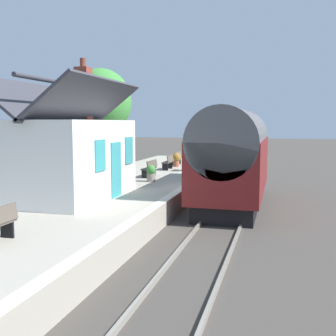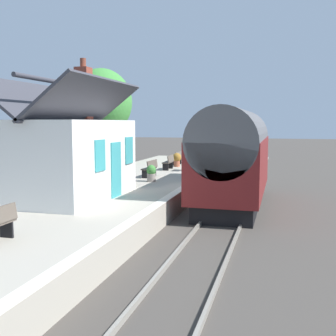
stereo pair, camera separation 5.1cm
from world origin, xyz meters
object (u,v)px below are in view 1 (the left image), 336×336
at_px(planter_edge_far, 193,163).
at_px(station_sign_board, 197,151).
at_px(planter_edge_near, 151,173).
at_px(tree_behind_building, 101,102).
at_px(bench_platform_end, 168,162).
at_px(station_building, 67,155).
at_px(planter_under_sign, 176,159).
at_px(train, 233,157).
at_px(tree_distant, 94,109).
at_px(bench_mid_platform, 150,168).
at_px(bench_near_building, 177,158).

bearing_deg(planter_edge_far, station_sign_board, -111.57).
relative_size(planter_edge_near, tree_behind_building, 0.11).
distance_m(bench_platform_end, planter_edge_near, 5.11).
height_order(planter_edge_near, tree_behind_building, tree_behind_building).
height_order(station_sign_board, tree_behind_building, tree_behind_building).
bearing_deg(station_building, tree_behind_building, 19.29).
relative_size(station_building, planter_edge_far, 6.63).
relative_size(station_building, planter_edge_near, 7.42).
height_order(bench_platform_end, planter_under_sign, planter_under_sign).
bearing_deg(bench_platform_end, tree_behind_building, 58.06).
bearing_deg(tree_behind_building, planter_edge_near, -143.29).
distance_m(train, station_building, 7.13).
bearing_deg(tree_distant, station_building, -157.86).
relative_size(train, bench_mid_platform, 5.84).
height_order(bench_mid_platform, tree_behind_building, tree_behind_building).
bearing_deg(station_sign_board, planter_under_sign, 41.46).
bearing_deg(bench_mid_platform, station_building, 168.72).
relative_size(bench_mid_platform, planter_edge_near, 1.75).
height_order(bench_mid_platform, tree_distant, tree_distant).
bearing_deg(tree_behind_building, bench_platform_end, -121.94).
distance_m(planter_under_sign, tree_distant, 10.03).
relative_size(bench_mid_platform, tree_distant, 0.20).
relative_size(train, bench_platform_end, 5.86).
bearing_deg(planter_under_sign, station_sign_board, -138.54).
bearing_deg(tree_distant, planter_under_sign, -121.25).
height_order(bench_near_building, planter_edge_near, bench_near_building).
relative_size(bench_platform_end, tree_behind_building, 0.19).
bearing_deg(bench_platform_end, station_sign_board, -99.23).
bearing_deg(station_building, station_sign_board, -18.26).
bearing_deg(bench_mid_platform, bench_platform_end, -0.69).
xyz_separation_m(bench_mid_platform, planter_edge_far, (3.33, -1.58, -0.02)).
height_order(station_building, planter_under_sign, station_building).
distance_m(station_building, bench_mid_platform, 6.58).
height_order(station_building, bench_near_building, station_building).
bearing_deg(planter_edge_near, bench_mid_platform, 19.86).
height_order(bench_near_building, station_sign_board, station_sign_board).
height_order(bench_platform_end, planter_edge_far, planter_edge_far).
distance_m(train, planter_edge_near, 4.17).
height_order(station_building, bench_platform_end, station_building).
bearing_deg(planter_edge_far, planter_under_sign, 37.84).
distance_m(planter_under_sign, station_sign_board, 2.78).
relative_size(planter_edge_far, station_sign_board, 0.58).
bearing_deg(planter_edge_near, station_building, 158.99).
distance_m(planter_edge_near, planter_edge_far, 5.00).
relative_size(bench_near_building, station_sign_board, 0.90).
relative_size(train, bench_near_building, 5.84).
bearing_deg(bench_near_building, station_sign_board, -147.05).
distance_m(planter_edge_near, tree_behind_building, 11.73).
relative_size(train, planter_edge_near, 10.24).
xyz_separation_m(planter_edge_near, tree_behind_building, (8.87, 6.62, 3.88)).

